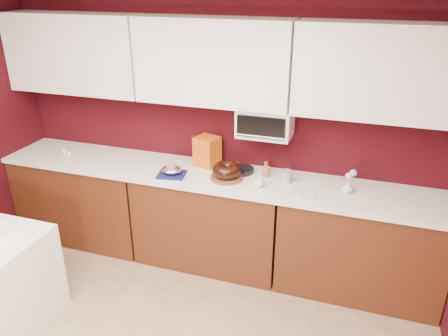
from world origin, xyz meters
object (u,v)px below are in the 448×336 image
foil_ham_nest (171,170)px  coffee_mug (258,182)px  toaster_oven (265,122)px  pandoro_box (207,151)px  blue_jar (286,176)px  bundt_cake (227,170)px  flower_vase (347,187)px

foil_ham_nest → coffee_mug: bearing=1.2°
toaster_oven → foil_ham_nest: toaster_oven is taller
pandoro_box → coffee_mug: size_ratio=3.02×
foil_ham_nest → blue_jar: blue_jar is taller
toaster_oven → bundt_cake: toaster_oven is taller
coffee_mug → toaster_oven: bearing=94.9°
bundt_cake → flower_vase: 1.00m
coffee_mug → blue_jar: (0.20, 0.17, 0.01)m
coffee_mug → blue_jar: 0.26m
blue_jar → pandoro_box: bearing=170.1°
blue_jar → foil_ham_nest: bearing=-169.4°
pandoro_box → flower_vase: bearing=9.7°
bundt_cake → blue_jar: bundt_cake is taller
foil_ham_nest → coffee_mug: coffee_mug is taller
toaster_oven → blue_jar: 0.49m
coffee_mug → blue_jar: bearing=39.6°
toaster_oven → coffee_mug: size_ratio=5.00×
pandoro_box → coffee_mug: (0.56, -0.30, -0.09)m
pandoro_box → flower_vase: pandoro_box is taller
foil_ham_nest → toaster_oven: bearing=22.1°
toaster_oven → pandoro_box: bearing=178.9°
coffee_mug → flower_vase: flower_vase is taller
blue_jar → flower_vase: same height
foil_ham_nest → flower_vase: bearing=5.5°
toaster_oven → blue_jar: toaster_oven is taller
pandoro_box → blue_jar: bearing=7.6°
coffee_mug → flower_vase: (0.70, 0.13, 0.01)m
bundt_cake → foil_ham_nest: size_ratio=1.40×
bundt_cake → coffee_mug: size_ratio=2.79×
foil_ham_nest → pandoro_box: (0.22, 0.31, 0.08)m
toaster_oven → pandoro_box: (-0.53, 0.01, -0.34)m
pandoro_box → blue_jar: (0.76, -0.13, -0.08)m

